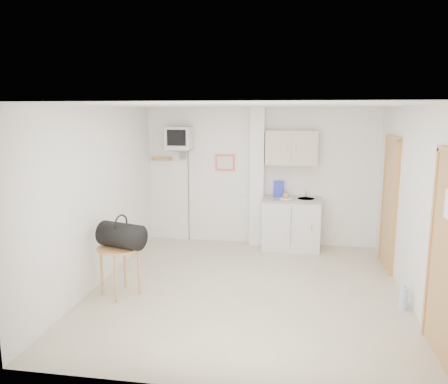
% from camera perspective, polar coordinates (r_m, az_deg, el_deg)
% --- Properties ---
extents(ground, '(4.50, 4.50, 0.00)m').
position_cam_1_polar(ground, '(6.18, 2.98, -12.59)').
color(ground, '#B9AC92').
rests_on(ground, ground).
extents(room_envelope, '(4.24, 4.54, 2.55)m').
position_cam_1_polar(room_envelope, '(5.83, 5.56, 1.71)').
color(room_envelope, white).
rests_on(room_envelope, ground).
extents(kitchenette, '(1.03, 0.58, 2.10)m').
position_cam_1_polar(kitchenette, '(7.83, 8.76, -1.58)').
color(kitchenette, silver).
rests_on(kitchenette, ground).
extents(crt_television, '(0.44, 0.45, 2.15)m').
position_cam_1_polar(crt_television, '(7.96, -5.82, 6.90)').
color(crt_television, slate).
rests_on(crt_television, ground).
extents(round_table, '(0.58, 0.58, 0.66)m').
position_cam_1_polar(round_table, '(5.98, -13.49, -7.86)').
color(round_table, '#B37A45').
rests_on(round_table, ground).
extents(duffel_bag, '(0.67, 0.50, 0.45)m').
position_cam_1_polar(duffel_bag, '(5.87, -13.23, -5.50)').
color(duffel_bag, black).
rests_on(duffel_bag, round_table).
extents(water_bottle, '(0.11, 0.11, 0.32)m').
position_cam_1_polar(water_bottle, '(5.98, 22.38, -12.72)').
color(water_bottle, '#A1B9D3').
rests_on(water_bottle, ground).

